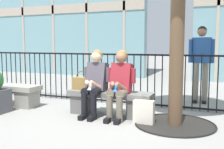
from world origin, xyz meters
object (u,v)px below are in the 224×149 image
Objects in this scene: stone_bench at (110,101)px; seated_person_with_phone at (95,81)px; handbag_on_bench at (82,83)px; stone_bench_far at (6,93)px; shopping_bag at (144,112)px; bystander_at_railing at (201,58)px; seated_person_companion at (120,82)px.

seated_person_with_phone is (-0.24, -0.13, 0.38)m from stone_bench.
handbag_on_bench reaches higher than stone_bench_far.
seated_person_with_phone is 2.46× the size of shopping_bag.
stone_bench is 2.41m from bystander_at_railing.
stone_bench is at bearing 28.03° from seated_person_with_phone.
stone_bench is 2.41m from stone_bench_far.
shopping_bag is at bearing -12.38° from handbag_on_bench.
stone_bench is at bearing 0.99° from handbag_on_bench.
seated_person_companion is 0.83m from handbag_on_bench.
bystander_at_railing is at bearing 50.69° from stone_bench.
seated_person_with_phone is 1.08m from shopping_bag.
handbag_on_bench is at bearing 1.63° from stone_bench_far.
stone_bench_far is (-3.14, 0.24, 0.07)m from shopping_bag.
bystander_at_railing is at bearing 48.32° from seated_person_with_phone.
seated_person_companion is 0.76× the size of stone_bench_far.
seated_person_companion is at bearing -8.22° from handbag_on_bench.
shopping_bag is (1.31, -0.29, -0.37)m from handbag_on_bench.
handbag_on_bench reaches higher than stone_bench.
shopping_bag is at bearing -4.29° from stone_bench_far.
seated_person_companion is (0.24, -0.13, 0.38)m from stone_bench.
seated_person_companion is at bearing -122.48° from bystander_at_railing.
bystander_at_railing reaches higher than shopping_bag.
bystander_at_railing reaches higher than seated_person_with_phone.
stone_bench is 4.51× the size of handbag_on_bench.
shopping_bag is at bearing -109.25° from bystander_at_railing.
stone_bench is 0.65m from handbag_on_bench.
bystander_at_railing is at bearing 70.75° from shopping_bag.
handbag_on_bench is (-0.58, -0.01, 0.30)m from stone_bench.
stone_bench_far is (-2.41, -0.06, 0.00)m from stone_bench.
handbag_on_bench is 1.39m from shopping_bag.
shopping_bag is at bearing -22.18° from stone_bench.
seated_person_companion reaches higher than stone_bench.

